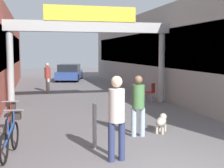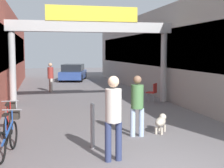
{
  "view_description": "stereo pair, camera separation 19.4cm",
  "coord_description": "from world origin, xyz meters",
  "px_view_note": "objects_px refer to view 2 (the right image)",
  "views": [
    {
      "loc": [
        -2.39,
        -5.4,
        2.32
      ],
      "look_at": [
        0.0,
        4.17,
        1.3
      ],
      "focal_mm": 50.0,
      "sensor_mm": 36.0,
      "label": 1
    },
    {
      "loc": [
        -2.2,
        -5.44,
        2.32
      ],
      "look_at": [
        0.0,
        4.17,
        1.3
      ],
      "focal_mm": 50.0,
      "sensor_mm": 36.0,
      "label": 2
    }
  ],
  "objects_px": {
    "pedestrian_carrying_crate": "(51,75)",
    "bicycle_blue_nearest": "(9,135)",
    "pedestrian_companion": "(113,112)",
    "parked_car_blue": "(73,73)",
    "pedestrian_with_dog": "(137,102)",
    "bicycle_red_second": "(9,122)",
    "bollard_post_metal": "(93,125)",
    "dog_on_leash": "(161,121)",
    "cafe_chair_red_nearer": "(153,91)"
  },
  "relations": [
    {
      "from": "dog_on_leash",
      "to": "bollard_post_metal",
      "type": "height_order",
      "value": "bollard_post_metal"
    },
    {
      "from": "bollard_post_metal",
      "to": "dog_on_leash",
      "type": "bearing_deg",
      "value": 25.27
    },
    {
      "from": "pedestrian_companion",
      "to": "bicycle_blue_nearest",
      "type": "height_order",
      "value": "pedestrian_companion"
    },
    {
      "from": "bicycle_blue_nearest",
      "to": "cafe_chair_red_nearer",
      "type": "distance_m",
      "value": 8.35
    },
    {
      "from": "pedestrian_with_dog",
      "to": "bollard_post_metal",
      "type": "relative_size",
      "value": 1.51
    },
    {
      "from": "bicycle_blue_nearest",
      "to": "pedestrian_carrying_crate",
      "type": "bearing_deg",
      "value": 83.41
    },
    {
      "from": "pedestrian_carrying_crate",
      "to": "bicycle_red_second",
      "type": "xyz_separation_m",
      "value": [
        -1.41,
        -9.72,
        -0.53
      ]
    },
    {
      "from": "bollard_post_metal",
      "to": "bicycle_red_second",
      "type": "bearing_deg",
      "value": 146.28
    },
    {
      "from": "pedestrian_with_dog",
      "to": "bicycle_red_second",
      "type": "height_order",
      "value": "pedestrian_with_dog"
    },
    {
      "from": "pedestrian_carrying_crate",
      "to": "cafe_chair_red_nearer",
      "type": "relative_size",
      "value": 1.9
    },
    {
      "from": "pedestrian_with_dog",
      "to": "pedestrian_companion",
      "type": "xyz_separation_m",
      "value": [
        -1.08,
        -1.75,
        0.09
      ]
    },
    {
      "from": "pedestrian_carrying_crate",
      "to": "bicycle_red_second",
      "type": "relative_size",
      "value": 1.0
    },
    {
      "from": "pedestrian_carrying_crate",
      "to": "bicycle_red_second",
      "type": "distance_m",
      "value": 9.83
    },
    {
      "from": "pedestrian_companion",
      "to": "pedestrian_carrying_crate",
      "type": "relative_size",
      "value": 1.08
    },
    {
      "from": "bicycle_blue_nearest",
      "to": "bollard_post_metal",
      "type": "bearing_deg",
      "value": 0.39
    },
    {
      "from": "pedestrian_with_dog",
      "to": "bicycle_red_second",
      "type": "relative_size",
      "value": 0.99
    },
    {
      "from": "bollard_post_metal",
      "to": "cafe_chair_red_nearer",
      "type": "xyz_separation_m",
      "value": [
        3.79,
        6.07,
        -0.02
      ]
    },
    {
      "from": "bollard_post_metal",
      "to": "parked_car_blue",
      "type": "xyz_separation_m",
      "value": [
        1.39,
        18.11,
        0.08
      ]
    },
    {
      "from": "pedestrian_carrying_crate",
      "to": "bollard_post_metal",
      "type": "bearing_deg",
      "value": -86.69
    },
    {
      "from": "parked_car_blue",
      "to": "cafe_chair_red_nearer",
      "type": "bearing_deg",
      "value": -78.72
    },
    {
      "from": "pedestrian_with_dog",
      "to": "cafe_chair_red_nearer",
      "type": "distance_m",
      "value": 5.86
    },
    {
      "from": "pedestrian_companion",
      "to": "parked_car_blue",
      "type": "bearing_deg",
      "value": 86.68
    },
    {
      "from": "parked_car_blue",
      "to": "bicycle_red_second",
      "type": "bearing_deg",
      "value": -101.61
    },
    {
      "from": "parked_car_blue",
      "to": "dog_on_leash",
      "type": "bearing_deg",
      "value": -87.41
    },
    {
      "from": "dog_on_leash",
      "to": "bicycle_red_second",
      "type": "bearing_deg",
      "value": 175.32
    },
    {
      "from": "pedestrian_with_dog",
      "to": "dog_on_leash",
      "type": "relative_size",
      "value": 2.39
    },
    {
      "from": "pedestrian_carrying_crate",
      "to": "bicycle_blue_nearest",
      "type": "height_order",
      "value": "pedestrian_carrying_crate"
    },
    {
      "from": "pedestrian_carrying_crate",
      "to": "dog_on_leash",
      "type": "xyz_separation_m",
      "value": [
        2.8,
        -10.06,
        -0.65
      ]
    },
    {
      "from": "pedestrian_companion",
      "to": "dog_on_leash",
      "type": "relative_size",
      "value": 2.58
    },
    {
      "from": "pedestrian_companion",
      "to": "bicycle_red_second",
      "type": "xyz_separation_m",
      "value": [
        -2.33,
        2.36,
        -0.62
      ]
    },
    {
      "from": "dog_on_leash",
      "to": "bollard_post_metal",
      "type": "bearing_deg",
      "value": -154.73
    },
    {
      "from": "parked_car_blue",
      "to": "pedestrian_with_dog",
      "type": "bearing_deg",
      "value": -90.1
    },
    {
      "from": "pedestrian_with_dog",
      "to": "pedestrian_carrying_crate",
      "type": "height_order",
      "value": "pedestrian_carrying_crate"
    },
    {
      "from": "pedestrian_with_dog",
      "to": "bicycle_blue_nearest",
      "type": "height_order",
      "value": "pedestrian_with_dog"
    },
    {
      "from": "bollard_post_metal",
      "to": "pedestrian_companion",
      "type": "bearing_deg",
      "value": -74.05
    },
    {
      "from": "pedestrian_carrying_crate",
      "to": "cafe_chair_red_nearer",
      "type": "height_order",
      "value": "pedestrian_carrying_crate"
    },
    {
      "from": "bicycle_blue_nearest",
      "to": "dog_on_leash",
      "type": "bearing_deg",
      "value": 14.21
    },
    {
      "from": "dog_on_leash",
      "to": "parked_car_blue",
      "type": "height_order",
      "value": "parked_car_blue"
    },
    {
      "from": "dog_on_leash",
      "to": "pedestrian_with_dog",
      "type": "bearing_deg",
      "value": -161.66
    },
    {
      "from": "pedestrian_carrying_crate",
      "to": "dog_on_leash",
      "type": "relative_size",
      "value": 2.4
    },
    {
      "from": "bicycle_red_second",
      "to": "parked_car_blue",
      "type": "distance_m",
      "value": 17.09
    },
    {
      "from": "dog_on_leash",
      "to": "bicycle_blue_nearest",
      "type": "xyz_separation_m",
      "value": [
        -4.09,
        -1.03,
        0.12
      ]
    },
    {
      "from": "cafe_chair_red_nearer",
      "to": "pedestrian_companion",
      "type": "bearing_deg",
      "value": -116.4
    },
    {
      "from": "pedestrian_with_dog",
      "to": "parked_car_blue",
      "type": "xyz_separation_m",
      "value": [
        0.03,
        17.35,
        -0.32
      ]
    },
    {
      "from": "bicycle_red_second",
      "to": "pedestrian_carrying_crate",
      "type": "bearing_deg",
      "value": 81.76
    },
    {
      "from": "bicycle_blue_nearest",
      "to": "cafe_chair_red_nearer",
      "type": "height_order",
      "value": "bicycle_blue_nearest"
    },
    {
      "from": "dog_on_leash",
      "to": "bicycle_blue_nearest",
      "type": "relative_size",
      "value": 0.42
    },
    {
      "from": "bicycle_red_second",
      "to": "bicycle_blue_nearest",
      "type": "bearing_deg",
      "value": -84.82
    },
    {
      "from": "pedestrian_companion",
      "to": "parked_car_blue",
      "type": "relative_size",
      "value": 0.42
    },
    {
      "from": "bicycle_red_second",
      "to": "cafe_chair_red_nearer",
      "type": "height_order",
      "value": "bicycle_red_second"
    }
  ]
}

